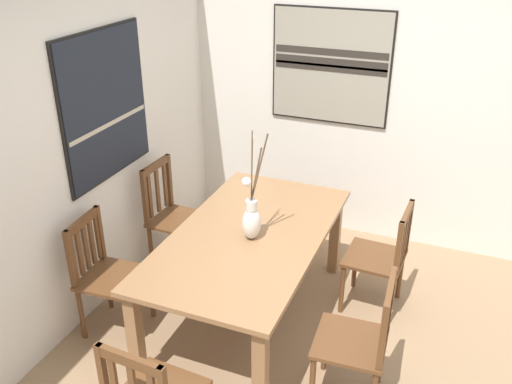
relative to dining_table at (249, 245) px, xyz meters
The scene contains 11 objects.
ground_plane 0.95m from the dining_table, 109.57° to the right, with size 6.40×6.40×0.03m, color #8E7051.
wall_back 1.42m from the dining_table, 101.06° to the left, with size 6.40×0.12×2.70m, color silver.
wall_side 1.90m from the dining_table, 22.09° to the right, with size 0.12×6.40×2.70m, color silver.
dining_table is the anchor object (origin of this frame).
centerpiece_vase 0.26m from the dining_table, 138.48° to the right, with size 0.17×0.17×0.76m.
chair_0 1.00m from the dining_table, 63.12° to the left, with size 0.44×0.44×0.92m.
chair_1 1.03m from the dining_table, 117.22° to the left, with size 0.45×0.45×0.88m.
chair_3 1.05m from the dining_table, 117.37° to the right, with size 0.44×0.44×0.89m.
chair_4 1.01m from the dining_table, 60.73° to the right, with size 0.44×0.44×0.87m.
painting_on_back_wall 1.43m from the dining_table, 86.77° to the left, with size 0.96×0.05×1.07m.
painting_on_side_wall 1.82m from the dining_table, ahead, with size 0.05×1.04×0.98m.
Camera 1 is at (-2.83, -0.63, 2.72)m, focal length 38.96 mm.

